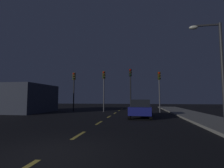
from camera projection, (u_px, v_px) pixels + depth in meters
name	position (u px, v px, depth m)	size (l,w,h in m)	color
ground_plane	(101.00, 122.00, 11.66)	(80.00, 80.00, 0.00)	black
sidewalk_curb_right	(219.00, 123.00, 10.50)	(3.00, 40.00, 0.15)	gray
lane_stripe_second	(79.00, 135.00, 7.33)	(0.16, 1.60, 0.01)	#EACC4C
lane_stripe_third	(99.00, 123.00, 11.07)	(0.16, 1.60, 0.01)	#EACC4C
lane_stripe_fourth	(109.00, 117.00, 14.81)	(0.16, 1.60, 0.01)	#EACC4C
lane_stripe_fifth	(115.00, 113.00, 18.55)	(0.16, 1.60, 0.01)	#EACC4C
lane_stripe_sixth	(119.00, 111.00, 22.29)	(0.16, 1.60, 0.01)	#EACC4C
lane_stripe_seventh	(122.00, 109.00, 26.03)	(0.16, 1.60, 0.01)	#EACC4C
traffic_signal_far_left	(74.00, 84.00, 20.96)	(0.32, 0.38, 4.82)	black
traffic_signal_center_left	(104.00, 83.00, 20.37)	(0.32, 0.38, 4.90)	#4C4C51
traffic_signal_center_right	(130.00, 82.00, 19.88)	(0.32, 0.38, 5.11)	black
traffic_signal_far_right	(159.00, 84.00, 19.34)	(0.32, 0.38, 4.66)	#4C4C51
car_stopped_ahead	(141.00, 108.00, 14.29)	(2.01, 4.42, 1.51)	navy
street_lamp_right	(216.00, 61.00, 10.64)	(1.97, 0.36, 6.42)	#2D2D30
storefront_left	(23.00, 98.00, 19.76)	(5.60, 6.35, 3.21)	#333847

